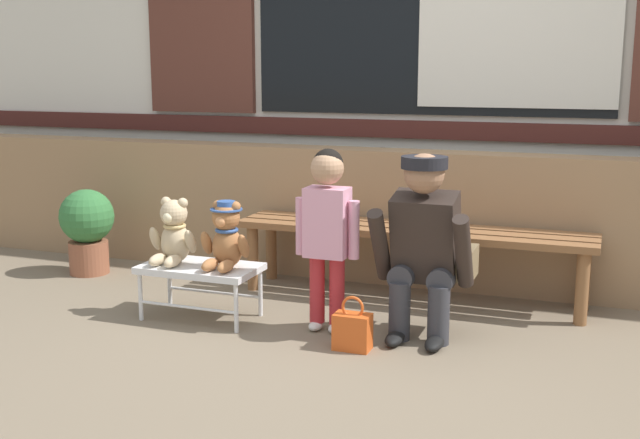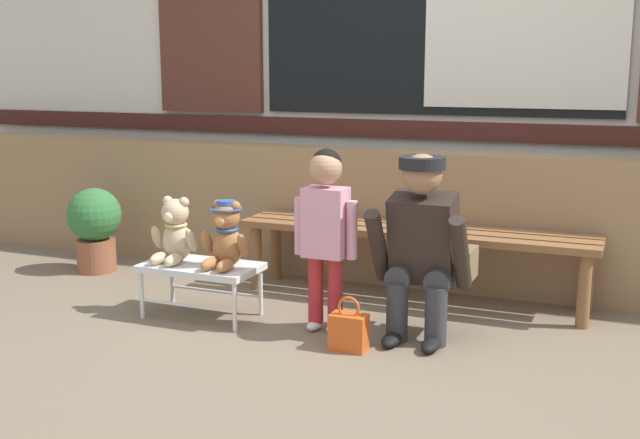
{
  "view_description": "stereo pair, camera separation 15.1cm",
  "coord_description": "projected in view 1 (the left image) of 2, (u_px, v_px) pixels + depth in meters",
  "views": [
    {
      "loc": [
        1.18,
        -3.35,
        1.36
      ],
      "look_at": [
        -0.28,
        0.56,
        0.55
      ],
      "focal_mm": 44.01,
      "sensor_mm": 36.0,
      "label": 1
    },
    {
      "loc": [
        1.32,
        -3.29,
        1.36
      ],
      "look_at": [
        -0.28,
        0.56,
        0.55
      ],
      "focal_mm": 44.01,
      "sensor_mm": 36.0,
      "label": 2
    }
  ],
  "objects": [
    {
      "name": "teddy_bear_plain",
      "position": [
        174.0,
        234.0,
        4.3
      ],
      "size": [
        0.28,
        0.26,
        0.36
      ],
      "color": "#CCB289",
      "rests_on": "small_display_bench"
    },
    {
      "name": "adult_crouching",
      "position": [
        426.0,
        245.0,
        3.94
      ],
      "size": [
        0.5,
        0.49,
        0.95
      ],
      "color": "#333338",
      "rests_on": "ground"
    },
    {
      "name": "shop_facade",
      "position": [
        433.0,
        27.0,
        5.22
      ],
      "size": [
        8.21,
        0.26,
        3.22
      ],
      "color": "silver",
      "rests_on": "ground"
    },
    {
      "name": "small_display_bench",
      "position": [
        200.0,
        271.0,
        4.28
      ],
      "size": [
        0.64,
        0.36,
        0.3
      ],
      "color": "silver",
      "rests_on": "ground"
    },
    {
      "name": "ground_plane",
      "position": [
        334.0,
        357.0,
        3.75
      ],
      "size": [
        60.0,
        60.0,
        0.0
      ],
      "primitive_type": "plane",
      "color": "#756651"
    },
    {
      "name": "teddy_bear_with_hat",
      "position": [
        226.0,
        236.0,
        4.19
      ],
      "size": [
        0.28,
        0.27,
        0.36
      ],
      "color": "#A86B3D",
      "rests_on": "small_display_bench"
    },
    {
      "name": "potted_plant",
      "position": [
        87.0,
        226.0,
        5.21
      ],
      "size": [
        0.36,
        0.36,
        0.57
      ],
      "color": "brown",
      "rests_on": "ground"
    },
    {
      "name": "handbag_on_ground",
      "position": [
        352.0,
        331.0,
        3.83
      ],
      "size": [
        0.18,
        0.11,
        0.27
      ],
      "color": "#DB561E",
      "rests_on": "ground"
    },
    {
      "name": "child_standing",
      "position": [
        327.0,
        220.0,
        4.02
      ],
      "size": [
        0.35,
        0.18,
        0.96
      ],
      "color": "#B7282D",
      "rests_on": "ground"
    },
    {
      "name": "brick_low_wall",
      "position": [
        409.0,
        217.0,
        4.97
      ],
      "size": [
        8.04,
        0.25,
        0.85
      ],
      "primitive_type": "cube",
      "color": "#997551",
      "rests_on": "ground"
    },
    {
      "name": "wooden_bench_long",
      "position": [
        412.0,
        238.0,
        4.61
      ],
      "size": [
        2.1,
        0.4,
        0.44
      ],
      "color": "brown",
      "rests_on": "ground"
    }
  ]
}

